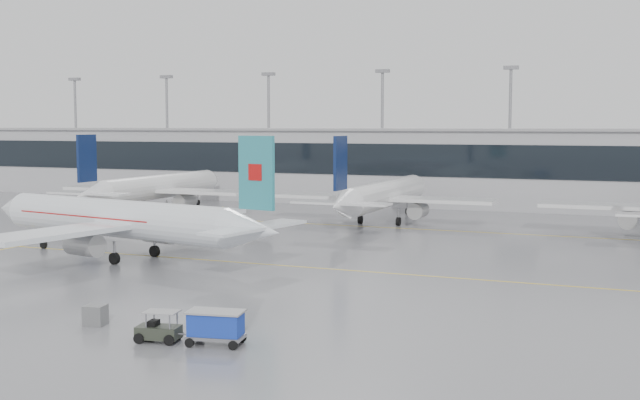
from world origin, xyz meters
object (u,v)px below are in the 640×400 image
at_px(baggage_cart, 216,325).
at_px(gse_unit, 95,315).
at_px(air_canada_jet, 125,220).
at_px(baggage_tug, 159,331).

distance_m(baggage_cart, gse_unit, 9.68).
distance_m(air_canada_jet, baggage_cart, 32.97).
distance_m(air_canada_jet, gse_unit, 26.14).
bearing_deg(gse_unit, air_canada_jet, 110.71).
bearing_deg(baggage_cart, baggage_tug, -180.00).
bearing_deg(baggage_tug, air_canada_jet, 118.92).
bearing_deg(baggage_cart, air_canada_jet, 124.43).
xyz_separation_m(baggage_tug, baggage_cart, (3.54, 0.64, 0.54)).
relative_size(air_canada_jet, baggage_tug, 9.63).
bearing_deg(gse_unit, baggage_cart, -17.97).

